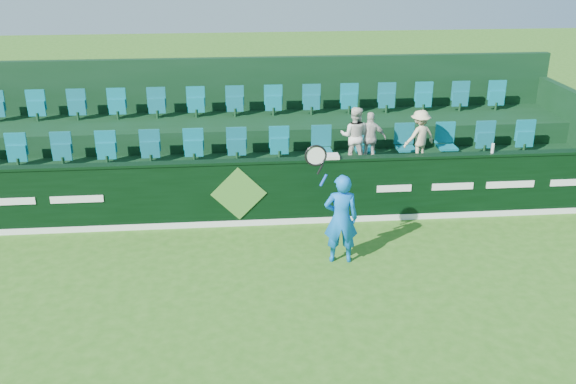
{
  "coord_description": "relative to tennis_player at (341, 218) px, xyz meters",
  "views": [
    {
      "loc": [
        -0.08,
        -7.74,
        5.49
      ],
      "look_at": [
        0.87,
        2.8,
        1.15
      ],
      "focal_mm": 40.0,
      "sensor_mm": 36.0,
      "label": 1
    }
  ],
  "objects": [
    {
      "name": "ground",
      "position": [
        -1.75,
        -2.3,
        -0.84
      ],
      "size": [
        60.0,
        60.0,
        0.0
      ],
      "primitive_type": "plane",
      "color": "#2C6217",
      "rests_on": "ground"
    },
    {
      "name": "stand_tier_front",
      "position": [
        -1.75,
        2.8,
        -0.44
      ],
      "size": [
        16.0,
        2.0,
        0.8
      ],
      "primitive_type": "cube",
      "color": "black",
      "rests_on": "ground"
    },
    {
      "name": "towel",
      "position": [
        0.02,
        1.7,
        0.54
      ],
      "size": [
        0.41,
        0.27,
        0.06
      ],
      "primitive_type": "cube",
      "color": "silver",
      "rests_on": "sponsor_hoarding"
    },
    {
      "name": "stand_tier_back",
      "position": [
        -1.75,
        4.7,
        -0.19
      ],
      "size": [
        16.0,
        1.8,
        1.3
      ],
      "primitive_type": "cube",
      "color": "black",
      "rests_on": "ground"
    },
    {
      "name": "tennis_player",
      "position": [
        0.0,
        0.0,
        0.0
      ],
      "size": [
        1.04,
        0.44,
        2.28
      ],
      "color": "blue",
      "rests_on": "ground"
    },
    {
      "name": "spectator_left",
      "position": [
        0.75,
        2.82,
        0.59
      ],
      "size": [
        0.73,
        0.64,
        1.26
      ],
      "primitive_type": "imported",
      "rotation": [
        0.0,
        0.0,
        2.83
      ],
      "color": "silver",
      "rests_on": "stand_tier_front"
    },
    {
      "name": "spectator_right",
      "position": [
        2.17,
        2.82,
        0.54
      ],
      "size": [
        0.85,
        0.67,
        1.16
      ],
      "primitive_type": "imported",
      "rotation": [
        0.0,
        0.0,
        3.51
      ],
      "color": "beige",
      "rests_on": "stand_tier_front"
    },
    {
      "name": "stand_rear",
      "position": [
        -1.75,
        5.15,
        0.38
      ],
      "size": [
        16.0,
        4.1,
        2.6
      ],
      "color": "black",
      "rests_on": "ground"
    },
    {
      "name": "spectator_middle",
      "position": [
        1.1,
        2.82,
        0.53
      ],
      "size": [
        0.7,
        0.37,
        1.14
      ],
      "primitive_type": "imported",
      "rotation": [
        0.0,
        0.0,
        3.0
      ],
      "color": "beige",
      "rests_on": "stand_tier_front"
    },
    {
      "name": "seat_row_back",
      "position": [
        -1.75,
        5.0,
        0.76
      ],
      "size": [
        13.5,
        0.5,
        0.6
      ],
      "primitive_type": "cube",
      "color": "#0B6C7B",
      "rests_on": "stand_tier_back"
    },
    {
      "name": "sponsor_hoarding",
      "position": [
        -1.74,
        1.7,
        -0.16
      ],
      "size": [
        16.0,
        0.25,
        1.35
      ],
      "color": "black",
      "rests_on": "ground"
    },
    {
      "name": "seat_row_front",
      "position": [
        -1.75,
        3.2,
        0.26
      ],
      "size": [
        13.5,
        0.5,
        0.6
      ],
      "primitive_type": "cube",
      "color": "#0B6C7B",
      "rests_on": "stand_tier_front"
    },
    {
      "name": "drinks_bottle",
      "position": [
        3.34,
        1.7,
        0.61
      ],
      "size": [
        0.06,
        0.06,
        0.2
      ],
      "primitive_type": "cylinder",
      "color": "silver",
      "rests_on": "sponsor_hoarding"
    }
  ]
}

